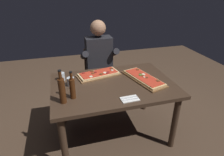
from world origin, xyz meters
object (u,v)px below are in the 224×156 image
Objects in this scene: pizza_rectangular_front at (99,74)px; tumbler_near_camera at (62,77)px; wine_bottle_dark at (62,90)px; diner_chair at (98,73)px; tumbler_far_side at (71,82)px; oil_bottle_amber at (72,88)px; pizza_rectangular_left at (144,78)px; seated_diner at (100,61)px; dining_table at (113,91)px.

tumbler_near_camera is (-0.45, -0.01, 0.03)m from pizza_rectangular_front.
wine_bottle_dark is 0.40× the size of diner_chair.
oil_bottle_amber is at bearing -89.99° from tumbler_far_side.
diner_chair reaches higher than pizza_rectangular_left.
oil_bottle_amber is at bearing -117.18° from seated_diner.
tumbler_far_side reaches higher than pizza_rectangular_front.
dining_table is at bearing -179.57° from pizza_rectangular_left.
wine_bottle_dark is at bearing -90.90° from tumbler_near_camera.
wine_bottle_dark is 0.26× the size of seated_diner.
tumbler_far_side is at bearing -125.98° from seated_diner.
tumbler_far_side reaches higher than pizza_rectangular_left.
dining_table is 4.05× the size of wine_bottle_dark.
diner_chair is 0.65× the size of seated_diner.
seated_diner reaches higher than diner_chair.
diner_chair is at bearing 90.07° from dining_table.
pizza_rectangular_front is at bearing 114.18° from dining_table.
seated_diner reaches higher than pizza_rectangular_front.
diner_chair is at bearing 47.14° from tumbler_near_camera.
pizza_rectangular_front is 0.56m from pizza_rectangular_left.
oil_bottle_amber is 0.22× the size of seated_diner.
wine_bottle_dark reaches higher than pizza_rectangular_front.
seated_diner is at bearing 62.82° from oil_bottle_amber.
diner_chair reaches higher than dining_table.
pizza_rectangular_front is (-0.12, 0.26, 0.12)m from dining_table.
wine_bottle_dark reaches higher than diner_chair.
oil_bottle_amber is at bearing -158.93° from dining_table.
pizza_rectangular_front is 0.43× the size of seated_diner.
pizza_rectangular_left is at bearing -14.60° from tumbler_near_camera.
pizza_rectangular_front is 0.89× the size of pizza_rectangular_left.
diner_chair is (0.47, 1.04, -0.37)m from oil_bottle_amber.
diner_chair is (-0.00, 0.86, -0.16)m from dining_table.
tumbler_near_camera is 0.75m from seated_diner.
dining_table is 0.50m from tumbler_far_side.
pizza_rectangular_front is 0.40m from tumbler_far_side.
dining_table is 4.77× the size of oil_bottle_amber.
dining_table is at bearing -23.81° from tumbler_near_camera.
pizza_rectangular_front is at bearing -103.45° from seated_diner.
tumbler_near_camera is at bearing 89.10° from wine_bottle_dark.
wine_bottle_dark reaches higher than dining_table.
tumbler_far_side is 0.80m from seated_diner.
tumbler_far_side is 0.11× the size of diner_chair.
oil_bottle_amber is 3.00× the size of tumbler_far_side.
dining_table is 14.30× the size of tumbler_far_side.
pizza_rectangular_left reaches higher than dining_table.
dining_table is 0.66m from wine_bottle_dark.
tumbler_near_camera is (-0.94, 0.25, 0.03)m from pizza_rectangular_left.
oil_bottle_amber reaches higher than pizza_rectangular_left.
diner_chair is at bearing 62.46° from wine_bottle_dark.
oil_bottle_amber is (-0.47, -0.18, 0.21)m from dining_table.
tumbler_far_side is at bearing 174.40° from pizza_rectangular_left.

